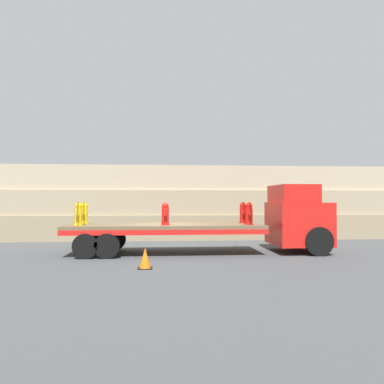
{
  "coord_description": "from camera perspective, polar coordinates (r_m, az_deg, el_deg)",
  "views": [
    {
      "loc": [
        -0.15,
        -15.56,
        2.19
      ],
      "look_at": [
        1.12,
        0.0,
        2.55
      ],
      "focal_mm": 35.0,
      "sensor_mm": 36.0,
      "label": 1
    }
  ],
  "objects": [
    {
      "name": "ground_plane",
      "position": [
        15.71,
        -4.12,
        -9.32
      ],
      "size": [
        120.0,
        120.0,
        0.0
      ],
      "primitive_type": "plane",
      "color": "#3F4244"
    },
    {
      "name": "traffic_cone",
      "position": [
        12.31,
        -7.16,
        -10.0
      ],
      "size": [
        0.46,
        0.46,
        0.67
      ],
      "color": "black",
      "rests_on": "ground_plane"
    },
    {
      "name": "truck_cab",
      "position": [
        16.65,
        16.03,
        -3.82
      ],
      "size": [
        2.21,
        2.7,
        2.85
      ],
      "color": "red",
      "rests_on": "ground_plane"
    },
    {
      "name": "cargo_strap_rear",
      "position": [
        15.9,
        -16.48,
        -1.51
      ],
      "size": [
        0.05,
        2.78,
        0.01
      ],
      "color": "yellow",
      "rests_on": "fire_hydrant_yellow_near_0"
    },
    {
      "name": "fire_hydrant_yellow_near_0",
      "position": [
        15.35,
        -16.93,
        -3.27
      ],
      "size": [
        0.36,
        0.61,
        0.9
      ],
      "color": "gold",
      "rests_on": "flatbed_trailer"
    },
    {
      "name": "fire_hydrant_yellow_far_0",
      "position": [
        16.46,
        -16.09,
        -3.14
      ],
      "size": [
        0.36,
        0.61,
        0.9
      ],
      "color": "gold",
      "rests_on": "flatbed_trailer"
    },
    {
      "name": "rock_cliff",
      "position": [
        21.91,
        -4.27,
        -1.61
      ],
      "size": [
        60.0,
        3.3,
        4.15
      ],
      "color": "gray",
      "rests_on": "ground_plane"
    },
    {
      "name": "fire_hydrant_red_far_2",
      "position": [
        16.53,
        7.78,
        -3.17
      ],
      "size": [
        0.36,
        0.61,
        0.9
      ],
      "color": "red",
      "rests_on": "flatbed_trailer"
    },
    {
      "name": "flatbed_trailer",
      "position": [
        15.62,
        -6.62,
        -5.82
      ],
      "size": [
        8.01,
        2.68,
        1.21
      ],
      "color": "brown",
      "rests_on": "ground_plane"
    },
    {
      "name": "fire_hydrant_red_far_1",
      "position": [
        16.14,
        -4.13,
        -3.23
      ],
      "size": [
        0.36,
        0.61,
        0.9
      ],
      "color": "red",
      "rests_on": "flatbed_trailer"
    },
    {
      "name": "fire_hydrant_red_near_1",
      "position": [
        15.0,
        -4.09,
        -3.37
      ],
      "size": [
        0.36,
        0.61,
        0.9
      ],
      "color": "red",
      "rests_on": "flatbed_trailer"
    },
    {
      "name": "cargo_strap_middle",
      "position": [
        15.96,
        8.21,
        -1.55
      ],
      "size": [
        0.05,
        2.78,
        0.01
      ],
      "color": "yellow",
      "rests_on": "fire_hydrant_red_near_2"
    },
    {
      "name": "fire_hydrant_red_near_2",
      "position": [
        15.42,
        8.69,
        -3.3
      ],
      "size": [
        0.36,
        0.61,
        0.9
      ],
      "color": "red",
      "rests_on": "flatbed_trailer"
    }
  ]
}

